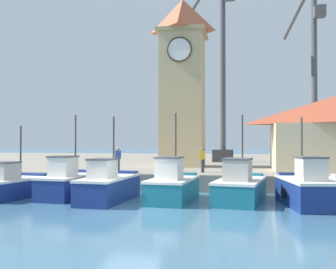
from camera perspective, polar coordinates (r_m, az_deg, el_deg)
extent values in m
plane|color=teal|center=(17.98, -5.30, -10.75)|extent=(300.00, 300.00, 0.00)
cube|color=gray|center=(43.75, 4.28, -4.32)|extent=(120.00, 40.00, 1.03)
cube|color=navy|center=(23.05, -21.48, -7.35)|extent=(2.52, 4.43, 0.94)
cube|color=navy|center=(24.41, -18.60, -5.61)|extent=(1.68, 0.84, 0.24)
cube|color=silver|center=(23.00, -21.47, -6.05)|extent=(2.59, 4.50, 0.12)
cube|color=#B2ADA3|center=(22.42, -22.70, -4.94)|extent=(1.31, 1.42, 0.85)
cube|color=#4C4C51|center=(22.39, -22.69, -3.76)|extent=(1.40, 1.51, 0.08)
cylinder|color=#4C4742|center=(23.31, -20.60, -2.33)|extent=(0.10, 0.10, 2.85)
torus|color=black|center=(23.89, -23.00, -7.11)|extent=(0.20, 0.53, 0.52)
cube|color=navy|center=(22.19, -13.99, -7.42)|extent=(2.11, 4.58, 1.11)
cube|color=navy|center=(23.88, -11.68, -5.34)|extent=(1.57, 0.71, 0.24)
cube|color=silver|center=(22.13, -13.98, -5.85)|extent=(2.17, 4.65, 0.12)
cube|color=silver|center=(21.41, -14.98, -4.53)|extent=(1.17, 1.41, 0.99)
cube|color=#4C4C51|center=(21.38, -14.97, -3.11)|extent=(1.26, 1.50, 0.08)
cylinder|color=#4C4742|center=(22.54, -13.28, -1.41)|extent=(0.10, 0.10, 3.30)
torus|color=black|center=(22.86, -15.88, -7.22)|extent=(0.16, 0.53, 0.52)
cube|color=navy|center=(20.45, -8.54, -7.95)|extent=(1.98, 4.98, 1.14)
cube|color=navy|center=(22.43, -6.42, -5.57)|extent=(1.51, 0.67, 0.24)
cube|color=silver|center=(20.39, -8.54, -6.22)|extent=(2.05, 5.04, 0.12)
cube|color=beige|center=(19.56, -9.48, -4.96)|extent=(1.12, 1.52, 0.89)
cube|color=#4C4C51|center=(19.53, -9.48, -3.55)|extent=(1.20, 1.60, 0.08)
cylinder|color=#4C4742|center=(20.87, -7.90, -1.67)|extent=(0.10, 0.10, 3.10)
torus|color=black|center=(21.05, -10.72, -7.74)|extent=(0.15, 0.53, 0.52)
cube|color=#196B7F|center=(20.27, 0.74, -8.13)|extent=(2.23, 4.55, 1.06)
cube|color=#196B7F|center=(22.10, 2.00, -5.84)|extent=(1.66, 0.72, 0.24)
cube|color=silver|center=(20.21, 0.74, -6.49)|extent=(2.30, 4.62, 0.12)
cube|color=beige|center=(19.42, 0.18, -5.00)|extent=(1.24, 1.41, 1.04)
cube|color=#4C4C51|center=(19.38, 0.18, -3.35)|extent=(1.33, 1.49, 0.08)
cylinder|color=#4C4742|center=(20.66, 1.12, -1.53)|extent=(0.10, 0.10, 3.37)
torus|color=black|center=(20.76, -1.90, -7.96)|extent=(0.16, 0.53, 0.52)
cube|color=#196B7F|center=(20.42, 10.48, -8.11)|extent=(2.78, 5.24, 1.03)
cube|color=#196B7F|center=(22.56, 11.40, -5.80)|extent=(1.79, 0.86, 0.24)
cube|color=silver|center=(20.36, 10.48, -6.52)|extent=(2.85, 5.31, 0.12)
cube|color=#B2ADA3|center=(19.45, 10.06, -5.12)|extent=(1.44, 1.67, 1.01)
cube|color=#4C4C51|center=(19.42, 10.06, -3.51)|extent=(1.53, 1.76, 0.08)
cylinder|color=#4C4742|center=(20.88, 10.74, -1.70)|extent=(0.10, 0.10, 3.28)
torus|color=black|center=(20.86, 7.60, -7.96)|extent=(0.20, 0.53, 0.52)
cube|color=navy|center=(19.76, 19.34, -8.09)|extent=(2.44, 4.67, 1.18)
cube|color=navy|center=(21.57, 17.76, -5.59)|extent=(1.60, 0.82, 0.24)
cube|color=silver|center=(19.69, 19.33, -6.23)|extent=(2.51, 4.74, 0.12)
cube|color=beige|center=(18.91, 20.03, -4.76)|extent=(1.26, 1.48, 0.99)
cube|color=#4C4C51|center=(18.88, 20.02, -3.14)|extent=(1.36, 1.57, 0.08)
cylinder|color=#4C4742|center=(20.14, 18.83, -1.78)|extent=(0.10, 0.10, 2.92)
torus|color=black|center=(19.71, 16.41, -8.12)|extent=(0.20, 0.53, 0.52)
torus|color=black|center=(21.13, 22.86, -7.77)|extent=(0.14, 0.52, 0.52)
cube|color=tan|center=(31.92, 2.15, 4.90)|extent=(3.32, 3.32, 10.60)
cube|color=tan|center=(32.93, 2.14, 14.38)|extent=(3.82, 3.82, 0.30)
pyramid|color=#C1603D|center=(33.35, 2.14, 16.85)|extent=(3.82, 3.82, 2.68)
cylinder|color=white|center=(30.87, 1.66, 12.24)|extent=(1.83, 0.12, 1.83)
torus|color=#332D23|center=(30.83, 1.65, 12.26)|extent=(1.95, 0.12, 1.95)
cube|color=#353539|center=(39.26, 7.98, -3.06)|extent=(2.00, 2.00, 1.20)
cylinder|color=#4C4C51|center=(40.06, 7.95, 10.67)|extent=(0.56, 0.56, 17.83)
cube|color=#353539|center=(39.43, 20.53, -3.00)|extent=(2.00, 2.00, 1.20)
cylinder|color=#4C4C51|center=(39.97, 20.45, 8.74)|extent=(0.56, 0.56, 15.08)
cylinder|color=#4C4C51|center=(45.54, 18.28, 16.49)|extent=(2.20, 8.66, 3.64)
cube|color=#4C4C4C|center=(39.99, 21.14, 16.31)|extent=(1.00, 1.00, 1.00)
cylinder|color=#33333D|center=(26.37, -7.25, -4.46)|extent=(0.22, 0.22, 0.85)
cube|color=#2D4CA5|center=(26.33, -7.25, -2.92)|extent=(0.34, 0.22, 0.56)
sphere|color=tan|center=(26.32, -7.25, -2.08)|extent=(0.20, 0.20, 0.20)
cylinder|color=#33333D|center=(25.55, 5.05, -4.57)|extent=(0.22, 0.22, 0.85)
cube|color=gold|center=(25.52, 5.04, -2.99)|extent=(0.34, 0.22, 0.56)
sphere|color=#9E7051|center=(25.51, 5.04, -2.11)|extent=(0.20, 0.20, 0.20)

